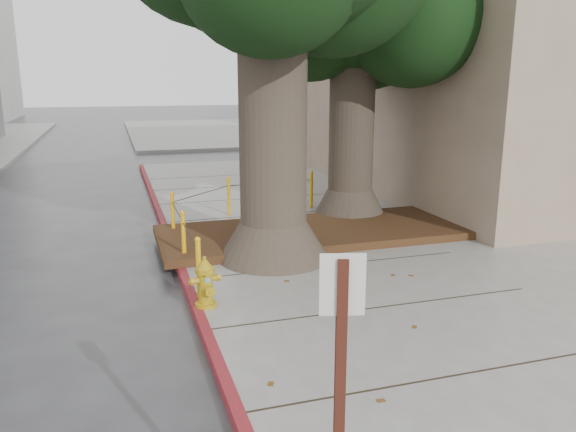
# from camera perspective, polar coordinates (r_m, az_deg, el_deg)

# --- Properties ---
(ground) EXTENTS (140.00, 140.00, 0.00)m
(ground) POSITION_cam_1_polar(r_m,az_deg,el_deg) (8.19, 5.90, -10.61)
(ground) COLOR #28282B
(ground) RESTS_ON ground
(sidewalk_main) EXTENTS (16.00, 26.00, 0.15)m
(sidewalk_main) POSITION_cam_1_polar(r_m,az_deg,el_deg) (13.39, 25.72, -1.91)
(sidewalk_main) COLOR slate
(sidewalk_main) RESTS_ON ground
(sidewalk_far) EXTENTS (16.00, 20.00, 0.15)m
(sidewalk_far) POSITION_cam_1_polar(r_m,az_deg,el_deg) (38.07, -3.68, 8.71)
(sidewalk_far) COLOR slate
(sidewalk_far) RESTS_ON ground
(curb_red) EXTENTS (0.14, 26.00, 0.16)m
(curb_red) POSITION_cam_1_polar(r_m,az_deg,el_deg) (9.95, -10.64, -5.84)
(curb_red) COLOR maroon
(curb_red) RESTS_ON ground
(planter_bed) EXTENTS (6.40, 2.60, 0.16)m
(planter_bed) POSITION_cam_1_polar(r_m,az_deg,el_deg) (11.85, 2.52, -1.64)
(planter_bed) COLOR black
(planter_bed) RESTS_ON sidewalk_main
(building_corner) EXTENTS (12.00, 13.00, 10.00)m
(building_corner) POSITION_cam_1_polar(r_m,az_deg,el_deg) (20.18, 23.97, 17.23)
(building_corner) COLOR gray
(building_corner) RESTS_ON ground
(building_side_white) EXTENTS (10.00, 10.00, 9.00)m
(building_side_white) POSITION_cam_1_polar(r_m,az_deg,el_deg) (37.96, 13.13, 15.07)
(building_side_white) COLOR silver
(building_side_white) RESTS_ON ground
(building_side_grey) EXTENTS (12.00, 14.00, 12.00)m
(building_side_grey) POSITION_cam_1_polar(r_m,az_deg,el_deg) (46.27, 16.03, 16.45)
(building_side_grey) COLOR slate
(building_side_grey) RESTS_ON ground
(tree_far) EXTENTS (4.50, 3.80, 7.17)m
(tree_far) POSITION_cam_1_polar(r_m,az_deg,el_deg) (13.51, 7.97, 20.61)
(tree_far) COLOR #4C3F33
(tree_far) RESTS_ON sidewalk_main
(bollard_ring) EXTENTS (3.79, 5.39, 0.95)m
(bollard_ring) POSITION_cam_1_polar(r_m,az_deg,el_deg) (11.73, -6.40, 0.31)
(bollard_ring) COLOR #ECA60D
(bollard_ring) RESTS_ON sidewalk_main
(fire_hydrant) EXTENTS (0.40, 0.38, 0.75)m
(fire_hydrant) POSITION_cam_1_polar(r_m,az_deg,el_deg) (8.23, -8.39, -6.69)
(fire_hydrant) COLOR #B89412
(fire_hydrant) RESTS_ON sidewalk_main
(car_silver) EXTENTS (3.96, 1.89, 1.31)m
(car_silver) POSITION_cam_1_polar(r_m,az_deg,el_deg) (25.87, 1.39, 7.68)
(car_silver) COLOR #A0A1A5
(car_silver) RESTS_ON ground
(car_red) EXTENTS (3.56, 1.46, 1.15)m
(car_red) POSITION_cam_1_polar(r_m,az_deg,el_deg) (26.32, 6.82, 7.51)
(car_red) COLOR #990D0E
(car_red) RESTS_ON ground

